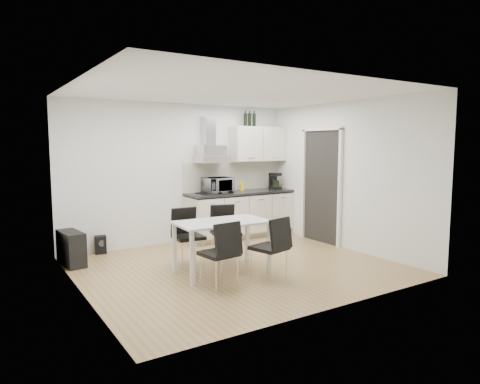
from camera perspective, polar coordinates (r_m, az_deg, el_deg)
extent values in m
plane|color=tan|center=(6.59, -0.46, -9.89)|extent=(4.50, 4.50, 0.00)
cube|color=silver|center=(8.11, -7.98, 2.45)|extent=(4.50, 0.10, 2.60)
cube|color=silver|center=(4.78, 12.33, -0.34)|extent=(4.50, 0.10, 2.60)
cube|color=silver|center=(5.51, -20.74, 0.26)|extent=(0.10, 4.00, 2.60)
cube|color=silver|center=(7.78, 13.74, 2.16)|extent=(0.10, 4.00, 2.60)
plane|color=white|center=(6.37, -0.48, 13.16)|extent=(4.50, 4.50, 0.00)
cube|color=white|center=(8.16, 10.72, 0.66)|extent=(0.08, 1.04, 2.10)
cube|color=beige|center=(8.60, -0.10, -5.68)|extent=(2.16, 0.52, 0.10)
cube|color=beige|center=(8.49, 0.04, -2.89)|extent=(2.20, 0.60, 0.76)
cube|color=black|center=(8.42, 0.08, -0.08)|extent=(2.22, 0.64, 0.04)
cube|color=beige|center=(8.65, -0.99, 2.15)|extent=(2.20, 0.02, 0.58)
cube|color=beige|center=(8.76, 2.37, 6.39)|extent=(1.20, 0.35, 0.70)
cube|color=silver|center=(8.15, -3.84, 4.98)|extent=(0.60, 0.46, 0.30)
cube|color=silver|center=(8.24, -4.23, 8.12)|extent=(0.22, 0.20, 0.55)
imported|color=silver|center=(8.13, -2.98, 1.12)|extent=(0.57, 0.35, 0.37)
cube|color=yellow|center=(8.56, 0.25, 0.77)|extent=(0.08, 0.04, 0.18)
cylinder|color=brown|center=(8.92, 5.26, 0.74)|extent=(0.04, 0.04, 0.11)
cylinder|color=#4C6626|center=(8.95, 5.56, 0.76)|extent=(0.04, 0.04, 0.11)
cylinder|color=black|center=(8.61, 0.73, 9.80)|extent=(0.07, 0.07, 0.32)
cylinder|color=black|center=(8.66, 1.29, 9.77)|extent=(0.07, 0.07, 0.32)
cylinder|color=black|center=(8.72, 1.90, 9.75)|extent=(0.07, 0.07, 0.32)
cube|color=white|center=(6.15, -2.41, -4.04)|extent=(1.35, 0.82, 0.03)
cube|color=white|center=(5.70, -6.41, -8.79)|extent=(0.05, 0.05, 0.72)
cube|color=white|center=(6.25, 3.99, -7.39)|extent=(0.05, 0.05, 0.72)
cube|color=white|center=(6.29, -8.74, -7.38)|extent=(0.05, 0.05, 0.72)
cube|color=white|center=(6.79, 0.96, -6.27)|extent=(0.05, 0.05, 0.72)
cube|color=black|center=(7.08, -21.58, -7.01)|extent=(0.34, 0.66, 0.52)
cube|color=gold|center=(7.07, -20.54, -5.43)|extent=(0.08, 0.56, 0.08)
cube|color=black|center=(7.68, -18.09, -6.70)|extent=(0.21, 0.19, 0.30)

